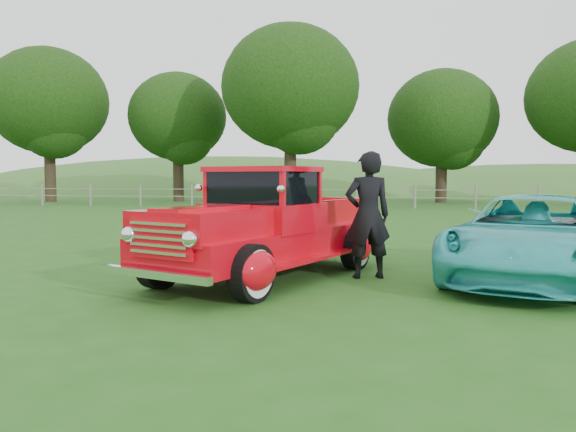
% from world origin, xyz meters
% --- Properties ---
extents(ground, '(140.00, 140.00, 0.00)m').
position_xyz_m(ground, '(0.00, 0.00, 0.00)').
color(ground, '#215316').
rests_on(ground, ground).
extents(distant_hills, '(116.00, 60.00, 18.00)m').
position_xyz_m(distant_hills, '(-4.08, 59.46, -4.55)').
color(distant_hills, '#3C6926').
rests_on(distant_hills, ground).
extents(fence_line, '(48.00, 0.12, 1.20)m').
position_xyz_m(fence_line, '(0.00, 22.00, 0.60)').
color(fence_line, gray).
rests_on(fence_line, ground).
extents(tree_far_west, '(7.60, 7.60, 9.93)m').
position_xyz_m(tree_far_west, '(-20.00, 26.00, 6.49)').
color(tree_far_west, '#2E2017').
rests_on(tree_far_west, ground).
extents(tree_mid_west, '(6.40, 6.40, 8.46)m').
position_xyz_m(tree_mid_west, '(-12.00, 28.00, 5.55)').
color(tree_mid_west, '#2E2017').
rests_on(tree_mid_west, ground).
extents(tree_near_west, '(8.00, 8.00, 10.42)m').
position_xyz_m(tree_near_west, '(-4.00, 25.00, 6.80)').
color(tree_near_west, '#2E2017').
rests_on(tree_near_west, ground).
extents(tree_near_east, '(6.80, 6.80, 8.33)m').
position_xyz_m(tree_near_east, '(5.00, 29.00, 5.25)').
color(tree_near_east, '#2E2017').
rests_on(tree_near_east, ground).
extents(red_pickup, '(3.57, 5.27, 1.78)m').
position_xyz_m(red_pickup, '(-0.52, 1.19, 0.80)').
color(red_pickup, black).
rests_on(red_pickup, ground).
extents(teal_sedan, '(3.76, 5.29, 1.34)m').
position_xyz_m(teal_sedan, '(3.64, 1.69, 0.67)').
color(teal_sedan, '#2EB9B6').
rests_on(teal_sedan, ground).
extents(man, '(0.85, 0.68, 2.03)m').
position_xyz_m(man, '(1.09, 1.49, 1.01)').
color(man, black).
rests_on(man, ground).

